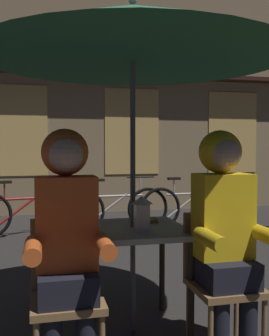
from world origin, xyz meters
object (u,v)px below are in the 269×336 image
object	(u,v)px
bicycle_second	(25,212)
bicycle_fourth	(190,206)
cafe_table	(133,242)
person_right_hooded	(225,220)
patio_umbrella	(133,34)
lantern	(142,212)
bicycle_third	(116,209)
chair_left	(66,287)
book	(144,220)
chair_right	(220,274)
person_left_hooded	(67,227)

from	to	relation	value
bicycle_second	bicycle_fourth	distance (m)	2.56
cafe_table	bicycle_second	size ratio (longest dim) A/B	0.45
person_right_hooded	bicycle_fourth	size ratio (longest dim) A/B	0.83
cafe_table	patio_umbrella	world-z (taller)	patio_umbrella
patio_umbrella	bicycle_fourth	distance (m)	4.08
patio_umbrella	person_right_hooded	bearing A→B (deg)	-41.57
lantern	bicycle_third	size ratio (longest dim) A/B	0.14
bicycle_fourth	chair_left	bearing A→B (deg)	-121.03
lantern	bicycle_fourth	bearing A→B (deg)	63.66
person_right_hooded	book	size ratio (longest dim) A/B	7.00
cafe_table	book	xyz separation A→B (m)	(0.12, 0.18, 0.11)
chair_right	book	bearing A→B (deg)	123.30
lantern	chair_right	bearing A→B (deg)	-29.40
cafe_table	chair_right	xyz separation A→B (m)	(0.48, -0.37, -0.15)
chair_right	person_right_hooded	world-z (taller)	person_right_hooded
bicycle_third	book	xyz separation A→B (m)	(-0.38, -3.10, 0.41)
bicycle_fourth	chair_right	bearing A→B (deg)	-108.71
chair_left	person_left_hooded	distance (m)	0.36
person_left_hooded	bicycle_second	size ratio (longest dim) A/B	0.84
patio_umbrella	person_right_hooded	xyz separation A→B (m)	(0.48, -0.43, -1.21)
patio_umbrella	person_left_hooded	distance (m)	1.37
person_left_hooded	bicycle_third	size ratio (longest dim) A/B	0.83
person_right_hooded	bicycle_second	xyz separation A→B (m)	(-1.32, 3.71, -0.50)
person_left_hooded	lantern	bearing A→B (deg)	31.00
chair_left	chair_right	distance (m)	0.96
person_right_hooded	book	world-z (taller)	person_right_hooded
chair_right	bicycle_second	distance (m)	3.89
patio_umbrella	cafe_table	bearing A→B (deg)	0.00
chair_right	book	xyz separation A→B (m)	(-0.36, 0.54, 0.26)
chair_left	person_left_hooded	xyz separation A→B (m)	(-0.00, -0.06, 0.36)
lantern	person_left_hooded	bearing A→B (deg)	-149.00
chair_left	lantern	bearing A→B (deg)	26.11
chair_right	bicycle_third	size ratio (longest dim) A/B	0.52
patio_umbrella	chair_right	distance (m)	1.68
chair_right	chair_left	bearing A→B (deg)	180.00
cafe_table	person_right_hooded	world-z (taller)	person_right_hooded
person_right_hooded	bicycle_second	size ratio (longest dim) A/B	0.84
lantern	chair_right	world-z (taller)	lantern
patio_umbrella	book	size ratio (longest dim) A/B	11.55
chair_right	person_right_hooded	bearing A→B (deg)	-90.00
book	person_left_hooded	bearing A→B (deg)	-127.82
lantern	bicycle_third	xyz separation A→B (m)	(0.47, 3.40, -0.51)
patio_umbrella	bicycle_second	bearing A→B (deg)	104.35
bicycle_third	bicycle_fourth	size ratio (longest dim) A/B	1.00
patio_umbrella	bicycle_fourth	size ratio (longest dim) A/B	1.37
patio_umbrella	bicycle_third	xyz separation A→B (m)	(0.50, 3.28, -1.71)
chair_right	bicycle_fourth	size ratio (longest dim) A/B	0.52
cafe_table	chair_left	size ratio (longest dim) A/B	0.85
bicycle_fourth	patio_umbrella	bearing A→B (deg)	-117.60
person_left_hooded	chair_right	bearing A→B (deg)	3.39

